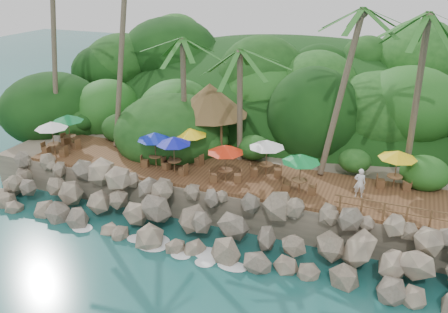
% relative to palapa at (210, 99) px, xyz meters
% --- Properties ---
extents(ground, '(140.00, 140.00, 0.00)m').
position_rel_palapa_xyz_m(ground, '(2.54, -9.78, -5.79)').
color(ground, '#19514F').
rests_on(ground, ground).
extents(land_base, '(32.00, 25.20, 2.10)m').
position_rel_palapa_xyz_m(land_base, '(2.54, 6.22, -4.74)').
color(land_base, gray).
rests_on(land_base, ground).
extents(jungle_hill, '(44.80, 28.00, 15.40)m').
position_rel_palapa_xyz_m(jungle_hill, '(2.54, 13.72, -5.79)').
color(jungle_hill, '#143811').
rests_on(jungle_hill, ground).
extents(seawall, '(29.00, 4.00, 2.30)m').
position_rel_palapa_xyz_m(seawall, '(2.54, -7.78, -4.64)').
color(seawall, gray).
rests_on(seawall, ground).
extents(terrace, '(26.00, 5.00, 0.20)m').
position_rel_palapa_xyz_m(terrace, '(2.54, -3.78, -3.59)').
color(terrace, brown).
rests_on(terrace, land_base).
extents(jungle_foliage, '(44.00, 16.00, 12.00)m').
position_rel_palapa_xyz_m(jungle_foliage, '(2.54, 5.22, -5.79)').
color(jungle_foliage, '#143811').
rests_on(jungle_foliage, ground).
extents(foam_line, '(25.20, 0.80, 0.06)m').
position_rel_palapa_xyz_m(foam_line, '(2.54, -9.48, -5.76)').
color(foam_line, white).
rests_on(foam_line, ground).
extents(palms, '(30.86, 6.45, 14.50)m').
position_rel_palapa_xyz_m(palms, '(0.88, -1.18, 6.49)').
color(palms, brown).
rests_on(palms, ground).
extents(palapa, '(5.26, 5.26, 4.60)m').
position_rel_palapa_xyz_m(palapa, '(0.00, 0.00, 0.00)').
color(palapa, brown).
rests_on(palapa, ground).
extents(dining_clusters, '(23.91, 5.25, 2.36)m').
position_rel_palapa_xyz_m(dining_clusters, '(0.82, -4.04, -1.53)').
color(dining_clusters, brown).
rests_on(dining_clusters, terrace).
extents(railing, '(7.20, 0.10, 1.00)m').
position_rel_palapa_xyz_m(railing, '(13.30, -6.13, -2.88)').
color(railing, brown).
rests_on(railing, terrace).
extents(waiter, '(0.67, 0.48, 1.73)m').
position_rel_palapa_xyz_m(waiter, '(10.72, -4.04, -2.62)').
color(waiter, silver).
rests_on(waiter, terrace).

